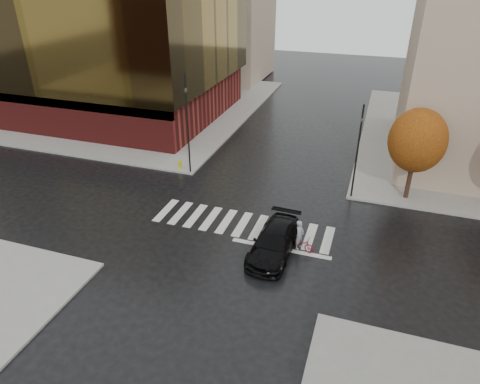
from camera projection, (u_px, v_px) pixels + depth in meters
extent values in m
plane|color=black|center=(240.00, 228.00, 27.23)|extent=(120.00, 120.00, 0.00)
cube|color=gray|center=(129.00, 103.00, 50.55)|extent=(30.00, 30.00, 0.15)
cube|color=silver|center=(242.00, 224.00, 27.64)|extent=(12.00, 3.00, 0.01)
cube|color=#5E1716|center=(104.00, 92.00, 47.34)|extent=(26.00, 18.00, 4.00)
cube|color=beige|center=(45.00, 101.00, 39.31)|extent=(26.00, 0.40, 1.00)
cube|color=olive|center=(92.00, 14.00, 43.51)|extent=(27.00, 19.00, 12.00)
cube|color=tan|center=(215.00, 1.00, 57.64)|extent=(14.00, 12.00, 20.00)
cylinder|color=black|center=(409.00, 180.00, 29.84)|extent=(0.32, 0.32, 2.80)
ellipsoid|color=#9B510F|center=(417.00, 140.00, 28.44)|extent=(3.80, 3.80, 4.37)
imported|color=black|center=(274.00, 242.00, 24.60)|extent=(2.39, 5.47, 1.57)
imported|color=maroon|center=(300.00, 243.00, 25.04)|extent=(1.81, 1.01, 0.90)
imported|color=gray|center=(299.00, 235.00, 24.78)|extent=(0.59, 0.76, 1.83)
cylinder|color=black|center=(188.00, 125.00, 32.30)|extent=(0.12, 0.12, 7.80)
imported|color=black|center=(185.00, 88.00, 30.94)|extent=(0.23, 0.20, 0.97)
cylinder|color=black|center=(357.00, 153.00, 29.02)|extent=(0.12, 0.12, 6.75)
imported|color=black|center=(362.00, 118.00, 27.84)|extent=(0.19, 0.21, 0.84)
cylinder|color=#BCB90B|center=(180.00, 165.00, 34.46)|extent=(0.26, 0.26, 0.65)
sphere|color=#BCB90B|center=(180.00, 162.00, 34.30)|extent=(0.28, 0.28, 0.28)
cylinder|color=#4C3B1B|center=(296.00, 239.00, 26.17)|extent=(0.72, 0.72, 0.01)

